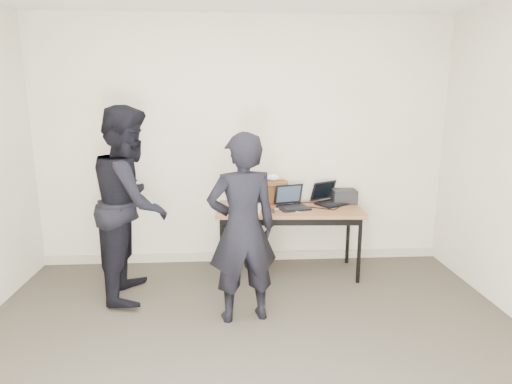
{
  "coord_description": "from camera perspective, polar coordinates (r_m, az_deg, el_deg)",
  "views": [
    {
      "loc": [
        -0.15,
        -2.44,
        1.86
      ],
      "look_at": [
        0.1,
        1.6,
        0.95
      ],
      "focal_mm": 30.0,
      "sensor_mm": 36.0,
      "label": 1
    }
  ],
  "objects": [
    {
      "name": "person_observer",
      "position": [
        4.13,
        -16.29,
        -1.39
      ],
      "size": [
        0.72,
        0.9,
        1.79
      ],
      "primitive_type": "imported",
      "rotation": [
        0.0,
        0.0,
        1.62
      ],
      "color": "black",
      "rests_on": "ground"
    },
    {
      "name": "baseboard",
      "position": [
        5.01,
        -1.6,
        -8.52
      ],
      "size": [
        4.5,
        0.03,
        0.1
      ],
      "primitive_type": "cube",
      "color": "#B0A892",
      "rests_on": "ground"
    },
    {
      "name": "tissue",
      "position": [
        4.62,
        2.29,
        1.97
      ],
      "size": [
        0.15,
        0.12,
        0.08
      ],
      "primitive_type": "ellipsoid",
      "rotation": [
        0.0,
        0.0,
        0.15
      ],
      "color": "white",
      "rests_on": "leather_satchel"
    },
    {
      "name": "equipment_box",
      "position": [
        4.76,
        11.69,
        -0.55
      ],
      "size": [
        0.26,
        0.22,
        0.14
      ],
      "primitive_type": "cube",
      "rotation": [
        0.0,
        0.0,
        -0.04
      ],
      "color": "black",
      "rests_on": "desk"
    },
    {
      "name": "desk",
      "position": [
        4.49,
        4.45,
        -2.87
      ],
      "size": [
        1.54,
        0.74,
        0.72
      ],
      "rotation": [
        0.0,
        0.0,
        -0.06
      ],
      "color": "brown",
      "rests_on": "ground"
    },
    {
      "name": "leather_satchel",
      "position": [
        4.64,
        1.92,
        0.05
      ],
      "size": [
        0.37,
        0.21,
        0.25
      ],
      "rotation": [
        0.0,
        0.0,
        0.09
      ],
      "color": "#5B3518",
      "rests_on": "desk"
    },
    {
      "name": "room",
      "position": [
        2.49,
        -0.02,
        0.91
      ],
      "size": [
        4.6,
        4.6,
        2.8
      ],
      "color": "#3E382F",
      "rests_on": "ground"
    },
    {
      "name": "laptop_beige",
      "position": [
        4.39,
        -0.97,
        -1.81
      ],
      "size": [
        0.32,
        0.32,
        0.22
      ],
      "rotation": [
        0.0,
        0.0,
        -0.21
      ],
      "color": "beige",
      "rests_on": "desk"
    },
    {
      "name": "power_brick",
      "position": [
        4.28,
        1.87,
        -2.55
      ],
      "size": [
        0.09,
        0.06,
        0.03
      ],
      "primitive_type": "cube",
      "rotation": [
        0.0,
        0.0,
        0.06
      ],
      "color": "black",
      "rests_on": "desk"
    },
    {
      "name": "laptop_center",
      "position": [
        4.47,
        4.8,
        -1.45
      ],
      "size": [
        0.37,
        0.36,
        0.24
      ],
      "rotation": [
        0.0,
        0.0,
        0.27
      ],
      "color": "black",
      "rests_on": "desk"
    },
    {
      "name": "cables",
      "position": [
        4.48,
        5.05,
        -2.09
      ],
      "size": [
        1.15,
        0.41,
        0.01
      ],
      "rotation": [
        0.0,
        0.0,
        -0.07
      ],
      "color": "black",
      "rests_on": "desk"
    },
    {
      "name": "person_typist",
      "position": [
        3.51,
        -1.82,
        -4.94
      ],
      "size": [
        0.64,
        0.49,
        1.59
      ],
      "primitive_type": "imported",
      "rotation": [
        0.0,
        0.0,
        3.34
      ],
      "color": "black",
      "rests_on": "ground"
    },
    {
      "name": "laptop_right",
      "position": [
        4.7,
        9.71,
        -0.9
      ],
      "size": [
        0.43,
        0.43,
        0.23
      ],
      "rotation": [
        0.0,
        0.0,
        0.54
      ],
      "color": "black",
      "rests_on": "desk"
    }
  ]
}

